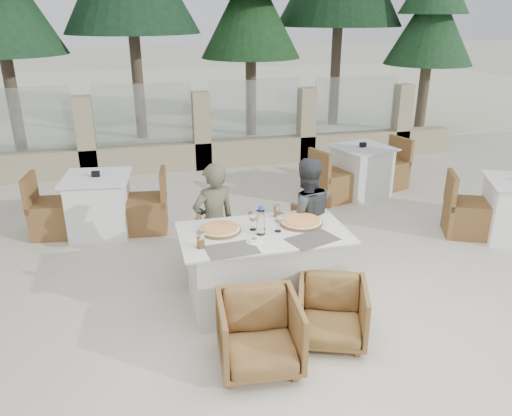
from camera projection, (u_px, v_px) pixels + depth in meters
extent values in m
plane|color=beige|center=(275.00, 306.00, 4.95)|extent=(80.00, 80.00, 0.00)
cube|color=#F1EBC5|center=(164.00, 93.00, 17.57)|extent=(30.00, 16.00, 0.01)
cone|color=#1E461F|center=(251.00, 22.00, 10.86)|extent=(2.20, 2.20, 5.00)
cone|color=#214B27|center=(430.00, 33.00, 11.23)|extent=(1.98, 1.98, 4.50)
cube|color=#5E5850|center=(232.00, 250.00, 4.39)|extent=(0.47, 0.33, 0.00)
cube|color=#504A44|center=(313.00, 239.00, 4.59)|extent=(0.52, 0.43, 0.00)
cylinder|color=orange|center=(220.00, 229.00, 4.74)|extent=(0.42, 0.42, 0.05)
cylinder|color=orange|center=(301.00, 221.00, 4.92)|extent=(0.45, 0.45, 0.06)
cylinder|color=silver|center=(261.00, 220.00, 4.64)|extent=(0.10, 0.10, 0.28)
cylinder|color=#C86F1C|center=(201.00, 240.00, 4.40)|extent=(0.10, 0.10, 0.15)
cylinder|color=orange|center=(277.00, 211.00, 5.06)|extent=(0.07, 0.07, 0.13)
imported|color=#9B6838|center=(223.00, 244.00, 5.58)|extent=(0.78, 0.79, 0.59)
imported|color=brown|center=(290.00, 240.00, 5.65)|extent=(0.87, 0.88, 0.62)
imported|color=brown|center=(259.00, 334.00, 4.02)|extent=(0.70, 0.72, 0.61)
imported|color=brown|center=(332.00, 313.00, 4.36)|extent=(0.76, 0.77, 0.55)
imported|color=#53553D|center=(214.00, 223.00, 5.26)|extent=(0.54, 0.43, 1.30)
imported|color=#3C3F42|center=(305.00, 219.00, 5.30)|extent=(0.67, 0.53, 1.34)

